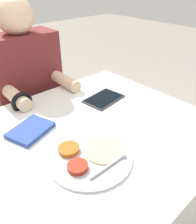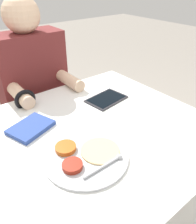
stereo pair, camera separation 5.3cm
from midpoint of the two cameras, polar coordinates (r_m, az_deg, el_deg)
dining_table at (r=1.21m, az=-0.84°, el=-19.14°), size 1.09×0.93×0.74m
thali_tray at (r=0.83m, az=-1.55°, el=-11.34°), size 0.32×0.32×0.03m
red_notebook at (r=0.99m, az=-15.67°, el=-3.99°), size 0.21×0.19×0.02m
tablet_device at (r=1.19m, az=3.47°, el=3.42°), size 0.22×0.17×0.01m
person_diner at (r=1.52m, az=-14.76°, el=2.26°), size 0.41×0.42×1.24m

